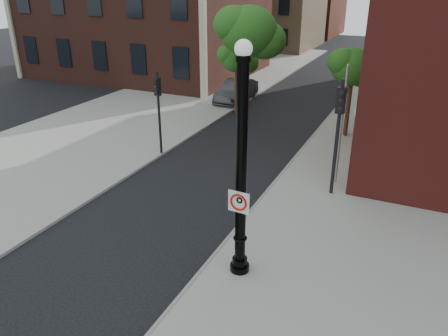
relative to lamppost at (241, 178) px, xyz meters
The scene contains 13 objects.
ground 4.39m from the lamppost, behind, with size 120.00×120.00×0.00m, color black.
sidewalk_right 11.12m from the lamppost, 74.12° to the left, with size 8.00×60.00×0.12m, color gray.
sidewalk_left 22.12m from the lamppost, 123.44° to the left, with size 10.00×50.00×0.12m, color gray.
curb_edge 10.78m from the lamppost, 95.69° to the left, with size 0.10×60.00×0.14m, color gray.
lamppost is the anchor object (origin of this frame).
no_parking_sign 0.66m from the lamppost, 86.12° to the right, with size 0.64×0.09×0.64m.
parked_car 19.72m from the lamppost, 113.68° to the left, with size 1.59×4.57×1.51m, color #303136.
traffic_signal_left 10.05m from the lamppost, 135.61° to the left, with size 0.29×0.35×4.11m.
traffic_signal_right 6.32m from the lamppost, 77.49° to the left, with size 0.34×0.40×4.71m.
utility_pole 7.41m from the lamppost, 79.80° to the left, with size 0.10×0.10×5.04m, color #999999.
street_tree_a 14.27m from the lamppost, 111.10° to the left, with size 3.74×3.38×6.75m.
street_tree_b 16.81m from the lamppost, 113.59° to the left, with size 2.42×2.19×4.37m.
street_tree_c 13.59m from the lamppost, 87.56° to the left, with size 2.66×2.41×4.80m.
Camera 1 is at (7.13, -10.13, 8.08)m, focal length 35.00 mm.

